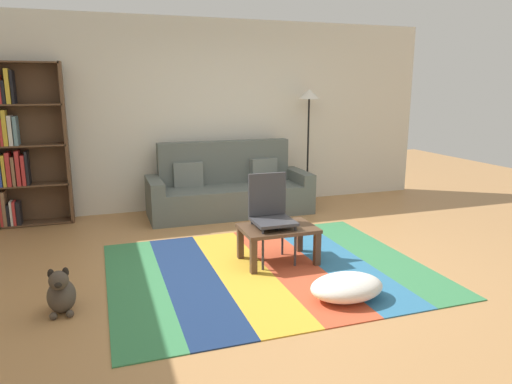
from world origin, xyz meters
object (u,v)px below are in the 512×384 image
bookshelf (19,146)px  coffee_table (278,233)px  standing_lamp (309,109)px  dog (61,293)px  tv_remote (273,228)px  couch (229,190)px  pouf (347,287)px  folding_chair (270,210)px

bookshelf → coffee_table: bearing=-41.6°
standing_lamp → dog: bearing=-141.3°
dog → tv_remote: 2.01m
couch → pouf: bearing=-86.6°
coffee_table → standing_lamp: 2.86m
pouf → standing_lamp: (1.13, 3.25, 1.32)m
tv_remote → standing_lamp: bearing=23.6°
coffee_table → standing_lamp: (1.36, 2.25, 1.12)m
dog → pouf: bearing=-13.4°
standing_lamp → tv_remote: bearing=-122.0°
folding_chair → standing_lamp: bearing=74.5°
bookshelf → pouf: bookshelf is taller
pouf → folding_chair: 1.20m
standing_lamp → bookshelf: bearing=179.1°
tv_remote → bookshelf: bearing=102.7°
coffee_table → tv_remote: bearing=-147.1°
pouf → tv_remote: (-0.30, 0.95, 0.27)m
couch → standing_lamp: (1.32, 0.22, 1.10)m
pouf → folding_chair: folding_chair is taller
pouf → dog: size_ratio=1.60×
dog → tv_remote: (1.95, 0.42, 0.23)m
pouf → tv_remote: bearing=107.5°
couch → tv_remote: bearing=-93.3°
pouf → tv_remote: tv_remote is taller
bookshelf → standing_lamp: 3.99m
coffee_table → folding_chair: folding_chair is taller
standing_lamp → tv_remote: size_ratio=11.47×
couch → folding_chair: bearing=-92.9°
bookshelf → pouf: (2.83, -3.31, -0.91)m
dog → couch: bearing=50.2°
coffee_table → dog: bearing=-167.1°
coffee_table → pouf: bearing=-77.1°
bookshelf → folding_chair: bookshelf is taller
bookshelf → dog: bearing=-78.2°
folding_chair → pouf: bearing=-57.8°
pouf → folding_chair: (-0.28, 1.09, 0.42)m
pouf → bookshelf: bearing=130.6°
coffee_table → dog: 2.08m
pouf → dog: (-2.25, 0.54, 0.04)m
couch → bookshelf: bookshelf is taller
couch → dog: size_ratio=5.69×
pouf → standing_lamp: size_ratio=0.37×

